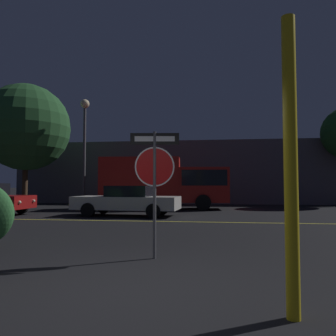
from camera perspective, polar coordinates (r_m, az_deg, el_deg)
ground_plane at (r=4.49m, az=-8.68°, el=-20.63°), size 260.00×260.00×0.00m
road_center_stripe at (r=12.24m, az=1.89°, el=-9.32°), size 41.05×0.12×0.01m
stop_sign at (r=6.15m, az=-2.35°, el=0.04°), size 0.92×0.14×2.37m
yellow_pole_right at (r=3.63m, az=20.58°, el=0.58°), size 0.14×0.14×3.16m
passing_car_2 at (r=14.53m, az=-7.10°, el=-5.64°), size 4.76×2.13×1.32m
delivery_truck at (r=18.51m, az=-0.55°, el=-2.35°), size 7.19×2.70×2.88m
street_lamp at (r=19.92m, az=-14.32°, el=6.22°), size 0.52×0.52×6.39m
tree_1 at (r=22.41m, az=-23.47°, el=6.49°), size 5.38×5.38×7.64m
building_backdrop at (r=25.45m, az=2.31°, el=-0.87°), size 24.84×4.18×4.55m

